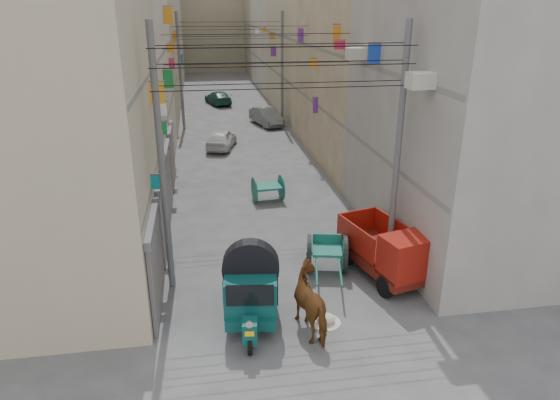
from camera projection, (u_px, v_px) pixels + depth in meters
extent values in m
cube|color=tan|center=(7.00, 72.00, 14.75)|extent=(8.00, 10.00, 13.00)
cube|color=slate|center=(151.00, 171.00, 16.52)|extent=(0.25, 9.80, 0.18)
cube|color=slate|center=(142.00, 79.00, 15.43)|extent=(0.25, 9.80, 0.18)
cube|color=beige|center=(84.00, 55.00, 25.05)|extent=(8.00, 12.00, 12.00)
cube|color=slate|center=(167.00, 109.00, 26.64)|extent=(0.25, 11.76, 0.18)
cube|color=slate|center=(163.00, 50.00, 25.55)|extent=(0.25, 11.76, 0.18)
cube|color=gray|center=(118.00, 25.00, 36.64)|extent=(8.00, 14.00, 14.00)
cube|color=slate|center=(176.00, 77.00, 38.60)|extent=(0.25, 13.72, 0.18)
cube|color=slate|center=(172.00, 36.00, 37.51)|extent=(0.25, 13.72, 0.18)
cube|color=#9A9690|center=(139.00, 32.00, 49.91)|extent=(8.00, 14.00, 11.80)
cube|color=slate|center=(180.00, 59.00, 51.47)|extent=(0.25, 13.72, 0.18)
cube|color=slate|center=(178.00, 28.00, 50.38)|extent=(0.25, 13.72, 0.18)
cube|color=tan|center=(149.00, 20.00, 61.56)|extent=(8.00, 12.00, 13.50)
cube|color=slate|center=(183.00, 49.00, 63.43)|extent=(0.25, 11.76, 0.18)
cube|color=slate|center=(181.00, 24.00, 62.34)|extent=(0.25, 11.76, 0.18)
cube|color=#9A9690|center=(504.00, 63.00, 17.13)|extent=(8.00, 10.00, 13.00)
cube|color=slate|center=(388.00, 160.00, 17.75)|extent=(0.25, 9.80, 0.18)
cube|color=slate|center=(396.00, 74.00, 16.66)|extent=(0.25, 9.80, 0.18)
cube|color=tan|center=(388.00, 51.00, 27.43)|extent=(8.00, 12.00, 12.00)
cube|color=slate|center=(318.00, 104.00, 27.87)|extent=(0.25, 11.76, 0.18)
cube|color=slate|center=(319.00, 48.00, 26.78)|extent=(0.25, 11.76, 0.18)
cube|color=tan|center=(329.00, 24.00, 39.02)|extent=(8.00, 14.00, 14.00)
cube|color=slate|center=(280.00, 75.00, 39.82)|extent=(0.25, 13.72, 0.18)
cube|color=slate|center=(280.00, 35.00, 38.73)|extent=(0.25, 13.72, 0.18)
cube|color=beige|center=(295.00, 31.00, 52.30)|extent=(8.00, 14.00, 11.80)
cube|color=slate|center=(259.00, 58.00, 52.70)|extent=(0.25, 13.72, 0.18)
cube|color=slate|center=(259.00, 28.00, 51.61)|extent=(0.25, 13.72, 0.18)
cube|color=gray|center=(277.00, 19.00, 63.94)|extent=(8.00, 12.00, 13.50)
cube|color=slate|center=(247.00, 48.00, 64.66)|extent=(0.25, 11.76, 0.18)
cube|color=slate|center=(246.00, 24.00, 63.57)|extent=(0.25, 11.76, 0.18)
cube|color=gray|center=(212.00, 20.00, 69.28)|extent=(22.00, 10.00, 13.00)
cube|color=#515257|center=(156.00, 268.00, 14.30)|extent=(0.12, 3.00, 2.60)
cube|color=#565659|center=(152.00, 222.00, 13.78)|extent=(0.18, 3.20, 0.25)
cube|color=#515257|center=(163.00, 218.00, 17.70)|extent=(0.12, 3.00, 2.60)
cube|color=#565659|center=(160.00, 179.00, 17.18)|extent=(0.18, 3.20, 0.25)
cube|color=#515257|center=(168.00, 184.00, 21.11)|extent=(0.12, 3.00, 2.60)
cube|color=#565659|center=(166.00, 150.00, 20.58)|extent=(0.18, 3.20, 0.25)
cube|color=#515257|center=(172.00, 158.00, 24.60)|extent=(0.12, 3.00, 2.60)
cube|color=#565659|center=(170.00, 130.00, 24.08)|extent=(0.18, 3.20, 0.25)
cube|color=orange|center=(272.00, 36.00, 40.86)|extent=(0.38, 0.08, 0.41)
cube|color=#1A3FBA|center=(181.00, 59.00, 47.32)|extent=(0.27, 0.08, 0.71)
cube|color=#0D9697|center=(158.00, 182.00, 15.07)|extent=(0.44, 0.08, 0.42)
cube|color=#167B33|center=(168.00, 79.00, 23.03)|extent=(0.45, 0.08, 0.84)
cube|color=white|center=(257.00, 31.00, 50.63)|extent=(0.41, 0.08, 0.59)
cube|color=#167B33|center=(161.00, 128.00, 17.82)|extent=(0.38, 0.08, 0.44)
cube|color=#682790|center=(273.00, 52.00, 40.59)|extent=(0.43, 0.08, 0.72)
cube|color=orange|center=(264.00, 30.00, 45.68)|extent=(0.28, 0.08, 0.44)
cube|color=orange|center=(168.00, 16.00, 25.93)|extent=(0.48, 0.08, 0.84)
cube|color=#167B33|center=(181.00, 62.00, 44.05)|extent=(0.31, 0.08, 0.44)
cube|color=orange|center=(313.00, 63.00, 27.04)|extent=(0.35, 0.08, 0.45)
cube|color=#682790|center=(301.00, 36.00, 29.93)|extent=(0.34, 0.08, 0.79)
cube|color=white|center=(163.00, 109.00, 19.79)|extent=(0.28, 0.08, 0.52)
cube|color=orange|center=(175.00, 37.00, 35.33)|extent=(0.28, 0.08, 0.74)
cube|color=#682790|center=(315.00, 105.00, 27.37)|extent=(0.26, 0.08, 0.80)
cube|color=#682790|center=(375.00, 55.00, 17.70)|extent=(0.34, 0.08, 0.55)
cube|color=orange|center=(157.00, 93.00, 16.19)|extent=(0.47, 0.08, 0.67)
cube|color=orange|center=(171.00, 48.00, 27.60)|extent=(0.40, 0.08, 0.47)
cube|color=#D61C4B|center=(172.00, 64.00, 28.39)|extent=(0.32, 0.08, 0.55)
cube|color=#D61C4B|center=(340.00, 45.00, 21.70)|extent=(0.47, 0.08, 0.35)
cube|color=orange|center=(337.00, 36.00, 22.35)|extent=(0.32, 0.08, 0.89)
cube|color=#1A3FBA|center=(374.00, 54.00, 17.60)|extent=(0.44, 0.08, 0.69)
cube|color=#0D9697|center=(149.00, 198.00, 14.77)|extent=(0.10, 3.20, 0.80)
cube|color=white|center=(165.00, 129.00, 23.04)|extent=(0.10, 3.20, 0.80)
cube|color=white|center=(174.00, 89.00, 34.08)|extent=(0.10, 3.20, 0.80)
cube|color=#167B33|center=(179.00, 69.00, 45.12)|extent=(0.10, 3.20, 0.80)
cube|color=#167B33|center=(409.00, 184.00, 15.98)|extent=(0.10, 3.20, 0.80)
cube|color=#682790|center=(335.00, 123.00, 24.25)|extent=(0.10, 3.20, 0.80)
cube|color=#D61C4B|center=(291.00, 86.00, 35.29)|extent=(0.10, 3.20, 0.80)
cube|color=#1A3FBA|center=(268.00, 67.00, 46.33)|extent=(0.10, 3.20, 0.80)
cube|color=#B5B3A2|center=(420.00, 80.00, 13.76)|extent=(0.70, 0.55, 0.45)
cube|color=#B5B3A2|center=(356.00, 54.00, 19.20)|extent=(0.70, 0.55, 0.45)
cylinder|color=#565659|center=(162.00, 165.00, 14.47)|extent=(0.20, 0.20, 8.00)
cylinder|color=#565659|center=(398.00, 154.00, 15.54)|extent=(0.20, 0.20, 8.00)
cylinder|color=#565659|center=(180.00, 72.00, 34.71)|extent=(0.20, 0.20, 8.00)
cylinder|color=#565659|center=(282.00, 70.00, 35.78)|extent=(0.20, 0.20, 8.00)
cylinder|color=black|center=(287.00, 88.00, 13.75)|extent=(7.40, 0.02, 0.02)
cylinder|color=black|center=(287.00, 66.00, 13.53)|extent=(7.40, 0.02, 0.02)
cylinder|color=black|center=(287.00, 47.00, 13.35)|extent=(7.40, 0.02, 0.02)
cylinder|color=black|center=(281.00, 83.00, 14.67)|extent=(7.40, 0.02, 0.02)
cylinder|color=black|center=(281.00, 62.00, 14.45)|extent=(7.40, 0.02, 0.02)
cylinder|color=black|center=(281.00, 44.00, 14.27)|extent=(7.40, 0.02, 0.02)
cylinder|color=black|center=(259.00, 63.00, 19.73)|extent=(7.40, 0.02, 0.02)
cylinder|color=black|center=(259.00, 48.00, 19.51)|extent=(7.40, 0.02, 0.02)
cylinder|color=black|center=(258.00, 34.00, 19.33)|extent=(7.40, 0.02, 0.02)
cylinder|color=black|center=(241.00, 48.00, 27.08)|extent=(7.40, 0.02, 0.02)
cylinder|color=black|center=(241.00, 36.00, 26.87)|extent=(7.40, 0.02, 0.02)
cylinder|color=black|center=(241.00, 26.00, 26.68)|extent=(7.40, 0.02, 0.02)
cylinder|color=black|center=(231.00, 39.00, 34.44)|extent=(7.40, 0.02, 0.02)
cylinder|color=black|center=(231.00, 30.00, 34.22)|extent=(7.40, 0.02, 0.02)
cylinder|color=black|center=(230.00, 22.00, 34.04)|extent=(7.40, 0.02, 0.02)
cylinder|color=black|center=(250.00, 343.00, 12.70)|extent=(0.21, 0.61, 0.60)
cylinder|color=black|center=(232.00, 300.00, 14.58)|extent=(0.21, 0.61, 0.60)
cylinder|color=black|center=(273.00, 299.00, 14.61)|extent=(0.21, 0.61, 0.60)
cube|color=#0B403E|center=(252.00, 306.00, 13.92)|extent=(1.61, 2.21, 0.30)
cube|color=#0B403E|center=(250.00, 331.00, 12.62)|extent=(0.44, 0.53, 0.59)
cylinder|color=silver|center=(249.00, 324.00, 12.25)|extent=(0.20, 0.08, 0.19)
cube|color=yellow|center=(250.00, 334.00, 12.33)|extent=(0.24, 0.06, 0.13)
cube|color=#0B403E|center=(251.00, 285.00, 13.75)|extent=(1.63, 2.00, 1.02)
cube|color=black|center=(250.00, 295.00, 12.78)|extent=(1.23, 0.23, 0.59)
cube|color=black|center=(225.00, 282.00, 13.69)|extent=(0.22, 1.28, 0.70)
cube|color=black|center=(277.00, 282.00, 13.72)|extent=(0.22, 1.28, 0.70)
cube|color=white|center=(251.00, 323.00, 13.04)|extent=(1.34, 0.24, 0.06)
cylinder|color=black|center=(309.00, 254.00, 16.58)|extent=(0.40, 1.27, 1.27)
cylinder|color=#166052|center=(309.00, 254.00, 16.58)|extent=(0.36, 1.00, 0.99)
cylinder|color=#565659|center=(309.00, 254.00, 16.58)|extent=(0.23, 0.20, 0.16)
cylinder|color=black|center=(345.00, 254.00, 16.52)|extent=(0.40, 1.27, 1.27)
cylinder|color=#166052|center=(345.00, 254.00, 16.52)|extent=(0.36, 1.00, 0.99)
cylinder|color=#565659|center=(345.00, 254.00, 16.52)|extent=(0.23, 0.20, 0.16)
cylinder|color=#565659|center=(327.00, 254.00, 16.55)|extent=(1.21, 0.33, 0.07)
cube|color=#166052|center=(327.00, 250.00, 16.49)|extent=(1.14, 1.18, 0.09)
cube|color=#166052|center=(327.00, 238.00, 16.84)|extent=(0.95, 0.27, 0.32)
cylinder|color=#166052|center=(317.00, 268.00, 15.48)|extent=(0.50, 2.05, 0.06)
cylinder|color=#166052|center=(340.00, 269.00, 15.45)|extent=(0.50, 2.05, 0.06)
cylinder|color=black|center=(385.00, 287.00, 15.18)|extent=(0.35, 0.70, 0.67)
cylinder|color=black|center=(347.00, 256.00, 17.09)|extent=(0.35, 0.70, 0.67)
cylinder|color=black|center=(420.00, 278.00, 15.68)|extent=(0.35, 0.70, 0.67)
cylinder|color=black|center=(379.00, 249.00, 17.59)|extent=(0.35, 0.70, 0.67)
cube|color=#56140C|center=(382.00, 260.00, 16.30)|extent=(2.27, 3.62, 0.36)
cube|color=maroon|center=(406.00, 256.00, 15.05)|extent=(1.69, 1.40, 1.27)
cube|color=black|center=(417.00, 260.00, 14.61)|extent=(1.29, 0.39, 0.56)
cube|color=#56140C|center=(373.00, 246.00, 16.68)|extent=(2.04, 2.55, 0.12)
cube|color=maroon|center=(355.00, 238.00, 16.24)|extent=(0.62, 2.18, 0.86)
cube|color=maroon|center=(393.00, 230.00, 16.80)|extent=(0.62, 2.18, 0.86)
cube|color=maroon|center=(357.00, 222.00, 17.46)|extent=(1.49, 0.44, 0.86)
cylinder|color=#166052|center=(254.00, 190.00, 22.47)|extent=(0.18, 1.17, 1.17)
cylinder|color=#166052|center=(281.00, 187.00, 22.78)|extent=(0.18, 1.17, 1.17)
cube|color=#166052|center=(268.00, 186.00, 22.59)|extent=(1.22, 1.10, 0.09)
cylinder|color=#565659|center=(268.00, 189.00, 22.63)|extent=(1.30, 0.21, 0.07)
ellipsoid|color=beige|center=(326.00, 318.00, 14.00)|extent=(0.54, 0.43, 0.27)
imported|color=brown|center=(315.00, 302.00, 13.44)|extent=(1.39, 2.23, 1.74)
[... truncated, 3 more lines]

